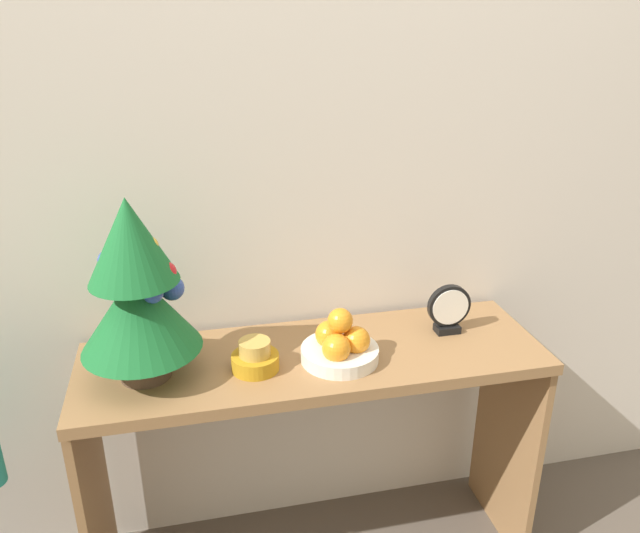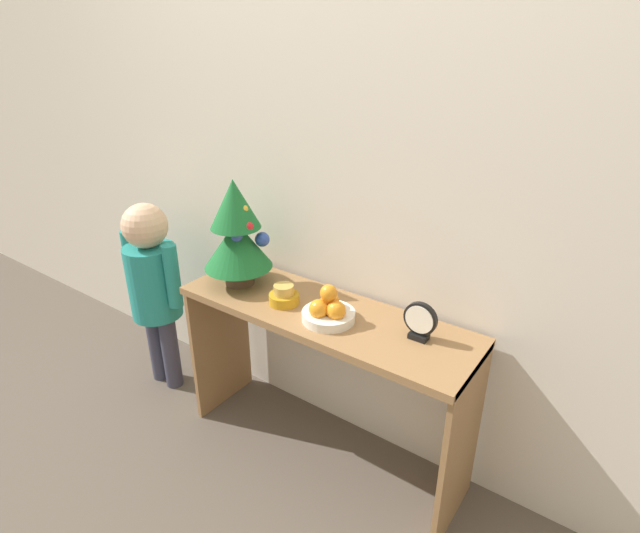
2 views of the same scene
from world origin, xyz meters
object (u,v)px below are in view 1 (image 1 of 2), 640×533
(mini_tree, at_px, (136,289))
(desk_clock, at_px, (449,310))
(fruit_bowl, at_px, (340,345))
(singing_bowl, at_px, (255,358))

(mini_tree, xyz_separation_m, desk_clock, (0.78, 0.05, -0.16))
(fruit_bowl, bearing_deg, singing_bowl, 178.71)
(singing_bowl, height_order, desk_clock, desk_clock)
(mini_tree, height_order, desk_clock, mini_tree)
(singing_bowl, distance_m, desk_clock, 0.53)
(fruit_bowl, relative_size, desk_clock, 1.41)
(fruit_bowl, height_order, desk_clock, fruit_bowl)
(desk_clock, bearing_deg, singing_bowl, -172.22)
(mini_tree, xyz_separation_m, fruit_bowl, (0.47, -0.03, -0.19))
(mini_tree, bearing_deg, desk_clock, 3.35)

